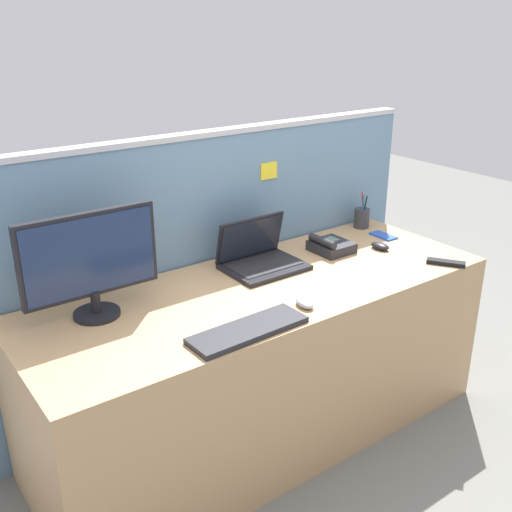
# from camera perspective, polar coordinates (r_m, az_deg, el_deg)

# --- Properties ---
(ground_plane) EXTENTS (10.00, 10.00, 0.00)m
(ground_plane) POSITION_cam_1_polar(r_m,az_deg,el_deg) (2.90, 0.61, -16.21)
(ground_plane) COLOR slate
(desk) EXTENTS (2.04, 0.75, 0.74)m
(desk) POSITION_cam_1_polar(r_m,az_deg,el_deg) (2.69, 0.64, -10.02)
(desk) COLOR tan
(desk) RESTS_ON ground_plane
(cubicle_divider) EXTENTS (2.33, 0.08, 1.33)m
(cubicle_divider) POSITION_cam_1_polar(r_m,az_deg,el_deg) (2.86, -4.31, -1.37)
(cubicle_divider) COLOR #6084A3
(cubicle_divider) RESTS_ON ground_plane
(desktop_monitor) EXTENTS (0.52, 0.18, 0.41)m
(desktop_monitor) POSITION_cam_1_polar(r_m,az_deg,el_deg) (2.27, -15.47, -0.36)
(desktop_monitor) COLOR black
(desktop_monitor) RESTS_ON desk
(laptop) EXTENTS (0.35, 0.27, 0.22)m
(laptop) POSITION_cam_1_polar(r_m,az_deg,el_deg) (2.69, 0.30, -0.01)
(laptop) COLOR black
(laptop) RESTS_ON desk
(desk_phone) EXTENTS (0.17, 0.18, 0.08)m
(desk_phone) POSITION_cam_1_polar(r_m,az_deg,el_deg) (2.89, 7.07, 0.96)
(desk_phone) COLOR #232328
(desk_phone) RESTS_ON desk
(keyboard_main) EXTENTS (0.45, 0.16, 0.02)m
(keyboard_main) POSITION_cam_1_polar(r_m,az_deg,el_deg) (2.16, -0.75, -7.05)
(keyboard_main) COLOR #232328
(keyboard_main) RESTS_ON desk
(computer_mouse_right_hand) EXTENTS (0.07, 0.10, 0.03)m
(computer_mouse_right_hand) POSITION_cam_1_polar(r_m,az_deg,el_deg) (2.97, 11.70, 0.93)
(computer_mouse_right_hand) COLOR black
(computer_mouse_right_hand) RESTS_ON desk
(computer_mouse_left_hand) EXTENTS (0.08, 0.11, 0.03)m
(computer_mouse_left_hand) POSITION_cam_1_polar(r_m,az_deg,el_deg) (2.35, 4.65, -4.43)
(computer_mouse_left_hand) COLOR #9EA0A8
(computer_mouse_left_hand) RESTS_ON desk
(pen_cup) EXTENTS (0.08, 0.08, 0.19)m
(pen_cup) POSITION_cam_1_polar(r_m,az_deg,el_deg) (3.25, 10.01, 3.61)
(pen_cup) COLOR #333338
(pen_cup) RESTS_ON desk
(cell_phone_blue_case) EXTENTS (0.07, 0.14, 0.01)m
(cell_phone_blue_case) POSITION_cam_1_polar(r_m,az_deg,el_deg) (3.14, 11.98, 1.90)
(cell_phone_blue_case) COLOR blue
(cell_phone_blue_case) RESTS_ON desk
(tv_remote) EXTENTS (0.13, 0.17, 0.02)m
(tv_remote) POSITION_cam_1_polar(r_m,az_deg,el_deg) (2.86, 17.59, -0.61)
(tv_remote) COLOR black
(tv_remote) RESTS_ON desk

